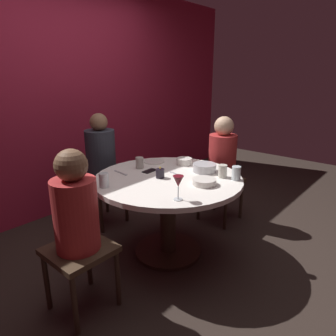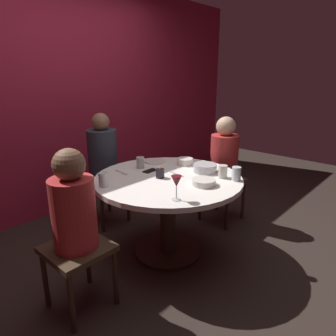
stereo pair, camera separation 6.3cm
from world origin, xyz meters
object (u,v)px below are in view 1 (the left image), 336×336
object	(u,v)px
cup_near_candle	(223,171)
cup_by_left_diner	(104,180)
seated_diner_left	(76,215)
dinner_plate	(154,162)
wine_glass	(178,182)
cell_phone	(150,171)
seated_diner_right	(222,158)
dining_table	(168,195)
candle_holder	(160,173)
bowl_small_white	(204,182)
cup_center_front	(236,173)
bowl_salad_center	(184,161)
cup_by_right_diner	(140,163)
bowl_serving_large	(204,168)
seated_diner_back	(101,158)

from	to	relation	value
cup_near_candle	cup_by_left_diner	world-z (taller)	cup_by_left_diner
seated_diner_left	dinner_plate	bearing A→B (deg)	19.06
wine_glass	cup_near_candle	bearing A→B (deg)	1.59
wine_glass	cell_phone	distance (m)	0.69
seated_diner_right	cup_by_left_diner	distance (m)	1.40
dining_table	wine_glass	bearing A→B (deg)	-130.94
candle_holder	bowl_small_white	world-z (taller)	candle_holder
candle_holder	cup_center_front	bearing A→B (deg)	-53.75
bowl_salad_center	cup_center_front	size ratio (longest dim) A/B	1.32
dining_table	seated_diner_left	world-z (taller)	seated_diner_left
cup_near_candle	cup_by_right_diner	bearing A→B (deg)	111.30
seated_diner_left	bowl_salad_center	distance (m)	1.29
candle_holder	cup_center_front	world-z (taller)	cup_center_front
candle_holder	wine_glass	bearing A→B (deg)	-122.73
dining_table	dinner_plate	world-z (taller)	dinner_plate
bowl_small_white	cup_center_front	distance (m)	0.30
dinner_plate	cup_by_right_diner	world-z (taller)	cup_by_right_diner
dinner_plate	cup_by_left_diner	distance (m)	0.77
candle_holder	cell_phone	distance (m)	0.21
bowl_small_white	cup_by_left_diner	xyz separation A→B (m)	(-0.55, 0.56, 0.03)
bowl_salad_center	cup_by_left_diner	size ratio (longest dim) A/B	1.36
dinner_plate	bowl_salad_center	distance (m)	0.30
wine_glass	seated_diner_left	bearing A→B (deg)	147.55
cup_by_right_diner	candle_holder	bearing A→B (deg)	-103.43
dining_table	bowl_serving_large	world-z (taller)	bowl_serving_large
cup_near_candle	cup_by_left_diner	distance (m)	0.98
cup_center_front	bowl_salad_center	bearing A→B (deg)	83.25
seated_diner_left	bowl_serving_large	world-z (taller)	seated_diner_left
dinner_plate	cup_by_left_diner	size ratio (longest dim) A/B	1.80
bowl_serving_large	bowl_small_white	xyz separation A→B (m)	(-0.28, -0.19, -0.01)
bowl_salad_center	cup_near_candle	size ratio (longest dim) A/B	1.40
cell_phone	wine_glass	bearing A→B (deg)	147.26
candle_holder	cell_phone	world-z (taller)	candle_holder
candle_holder	bowl_small_white	bearing A→B (deg)	-73.97
bowl_serving_large	cup_by_right_diner	size ratio (longest dim) A/B	2.00
seated_diner_back	wine_glass	size ratio (longest dim) A/B	6.77
wine_glass	bowl_salad_center	distance (m)	0.87
candle_holder	cup_by_left_diner	size ratio (longest dim) A/B	0.89
dining_table	seated_diner_right	bearing A→B (deg)	0.00
seated_diner_left	cup_center_front	distance (m)	1.30
seated_diner_left	wine_glass	size ratio (longest dim) A/B	6.48
bowl_serving_large	cup_near_candle	bearing A→B (deg)	-97.64
seated_diner_right	wine_glass	xyz separation A→B (m)	(-1.20, -0.37, 0.14)
bowl_small_white	seated_diner_back	bearing A→B (deg)	92.17
cup_by_right_diner	cup_center_front	size ratio (longest dim) A/B	0.90
candle_holder	cup_near_candle	world-z (taller)	cup_near_candle
dinner_plate	cup_near_candle	xyz separation A→B (m)	(0.05, -0.75, 0.05)
cup_by_right_diner	seated_diner_back	bearing A→B (deg)	91.90
seated_diner_back	seated_diner_right	size ratio (longest dim) A/B	1.04
dinner_plate	cup_by_right_diner	xyz separation A→B (m)	(-0.23, -0.03, 0.04)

